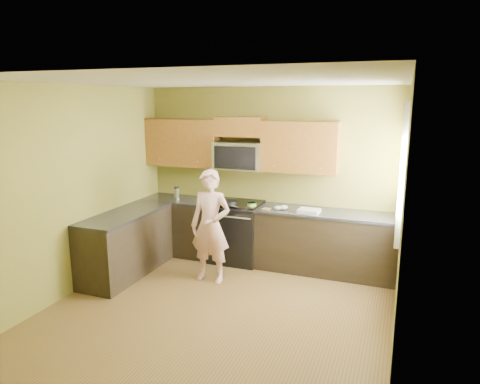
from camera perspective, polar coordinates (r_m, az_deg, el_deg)
The scene contains 25 objects.
floor at distance 5.46m, azimuth -3.00°, elevation -15.30°, with size 4.00×4.00×0.00m, color brown.
ceiling at distance 4.86m, azimuth -3.36°, elevation 14.29°, with size 4.00×4.00×0.00m, color white.
wall_back at distance 6.83m, azimuth 3.66°, elevation 2.25°, with size 4.00×4.00×0.00m, color olive.
wall_front at distance 3.34m, azimuth -17.40°, elevation -8.78°, with size 4.00×4.00×0.00m, color olive.
wall_left at distance 6.07m, azimuth -20.70°, elevation 0.26°, with size 4.00×4.00×0.00m, color olive.
wall_right at distance 4.58m, azimuth 20.40°, elevation -3.37°, with size 4.00×4.00×0.00m, color olive.
cabinet_back_run at distance 6.77m, azimuth 2.80°, elevation -5.77°, with size 4.00×0.60×0.88m, color black.
cabinet_left_run at distance 6.57m, azimuth -14.66°, elevation -6.72°, with size 0.60×1.60×0.88m, color black.
countertop_back at distance 6.63m, azimuth 2.82°, elevation -2.01°, with size 4.00×0.62×0.04m, color black.
countertop_left at distance 6.43m, azimuth -14.81°, elevation -2.84°, with size 0.62×1.60×0.04m, color black.
stove at distance 6.86m, azimuth -0.45°, elevation -5.20°, with size 0.76×0.65×0.95m, color black, non-canonical shape.
microwave at distance 6.75m, azimuth -0.08°, elevation 3.03°, with size 0.76×0.40×0.42m, color silver, non-canonical shape.
upper_cab_left at distance 7.19m, azimuth -7.38°, elevation 3.48°, with size 1.22×0.33×0.75m, color brown, non-canonical shape.
upper_cab_right at distance 6.52m, azimuth 7.79°, elevation 2.58°, with size 1.12×0.33×0.75m, color brown, non-canonical shape.
upper_cab_over_mw at distance 6.72m, azimuth 0.03°, elevation 8.56°, with size 0.76×0.33×0.30m, color brown.
window at distance 5.69m, azimuth 20.60°, elevation 2.61°, with size 0.06×1.06×1.66m, color white, non-canonical shape.
woman at distance 6.05m, azimuth -3.88°, elevation -4.48°, with size 0.58×0.38×1.58m, color #E27C71.
frying_pan at distance 6.60m, azimuth -1.62°, elevation -1.61°, with size 0.29×0.50×0.06m, color black, non-canonical shape.
butter_tub at distance 6.52m, azimuth 1.54°, elevation -2.07°, with size 0.14×0.14×0.10m, color #E3EE3E, non-canonical shape.
toast_slice at distance 6.42m, azimuth 3.50°, elevation -2.23°, with size 0.11×0.11×0.01m, color #B27F47.
napkin_a at distance 6.41m, azimuth 5.00°, elevation -2.07°, with size 0.11×0.12×0.06m, color silver.
napkin_b at distance 6.43m, azimuth 5.75°, elevation -2.01°, with size 0.12×0.13×0.07m, color silver.
dish_towel at distance 6.31m, azimuth 9.03°, elevation -2.46°, with size 0.30×0.24×0.05m, color white.
travel_mug at distance 7.24m, azimuth -8.27°, elevation -0.76°, with size 0.08×0.08×0.18m, color silver, non-canonical shape.
glass_c at distance 7.11m, azimuth -4.16°, elevation -0.40°, with size 0.07×0.07×0.12m, color silver.
Camera 1 is at (1.98, -4.43, 2.51)m, focal length 32.58 mm.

